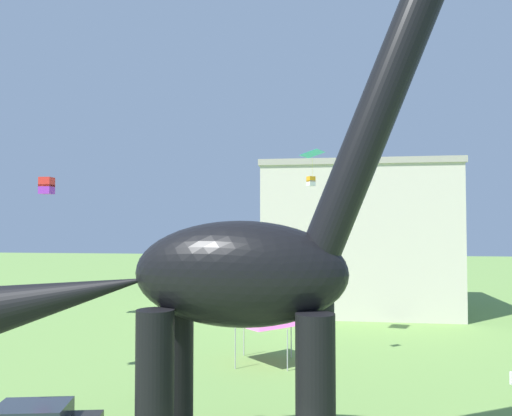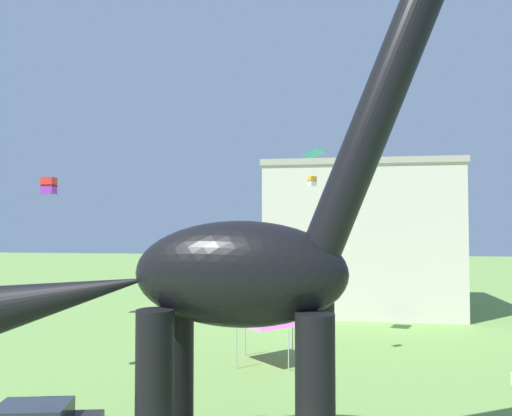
% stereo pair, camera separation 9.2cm
% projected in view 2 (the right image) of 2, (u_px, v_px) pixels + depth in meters
% --- Properties ---
extents(dinosaur_sculpture, '(15.54, 3.29, 16.24)m').
position_uv_depth(dinosaur_sculpture, '(237.00, 274.00, 15.61)').
color(dinosaur_sculpture, black).
rests_on(dinosaur_sculpture, ground_plane).
extents(person_far_spectator, '(0.43, 0.19, 1.15)m').
position_uv_depth(person_far_spectator, '(174.00, 353.00, 26.48)').
color(person_far_spectator, '#2D3347').
rests_on(person_far_spectator, ground_plane).
extents(person_near_flyer, '(0.57, 0.25, 1.52)m').
position_uv_depth(person_near_flyer, '(147.00, 374.00, 21.86)').
color(person_near_flyer, black).
rests_on(person_near_flyer, ground_plane).
extents(festival_canopy_tent, '(3.15, 3.15, 3.00)m').
position_uv_depth(festival_canopy_tent, '(266.00, 315.00, 27.20)').
color(festival_canopy_tent, '#B2B2B7').
rests_on(festival_canopy_tent, ground_plane).
extents(kite_mid_center, '(1.66, 1.92, 2.03)m').
position_uv_depth(kite_mid_center, '(314.00, 154.00, 32.11)').
color(kite_mid_center, '#19B2B7').
extents(kite_apex, '(0.97, 0.97, 1.31)m').
position_uv_depth(kite_apex, '(49.00, 186.00, 39.37)').
color(kite_apex, red).
extents(kite_far_left, '(0.50, 0.50, 0.52)m').
position_uv_depth(kite_far_left, '(312.00, 181.00, 27.06)').
color(kite_far_left, orange).
extents(background_building_block, '(16.06, 13.21, 12.76)m').
position_uv_depth(background_building_block, '(358.00, 237.00, 45.46)').
color(background_building_block, beige).
rests_on(background_building_block, ground_plane).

